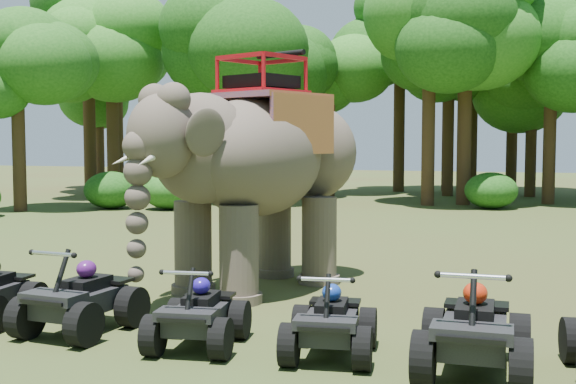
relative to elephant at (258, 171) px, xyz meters
name	(u,v)px	position (x,y,z in m)	size (l,w,h in m)	color
ground	(264,318)	(0.89, -2.13, -2.22)	(110.00, 110.00, 0.00)	#47381E
elephant	(258,171)	(0.00, 0.00, 0.00)	(2.32, 5.28, 4.43)	brown
atv_1	(80,289)	(-1.36, -3.74, -1.58)	(1.25, 1.72, 1.27)	black
atv_2	(198,305)	(0.57, -3.88, -1.65)	(1.12, 1.53, 1.14)	black
atv_3	(330,313)	(2.37, -3.74, -1.65)	(1.12, 1.53, 1.13)	black
atv_4	(474,319)	(4.17, -3.89, -1.55)	(1.30, 1.79, 1.33)	black
tree_0	(429,104)	(0.89, 18.41, 2.10)	(6.05, 6.05, 8.64)	#195114
tree_1	(550,113)	(5.81, 20.64, 1.73)	(5.53, 5.53, 7.90)	#195114
tree_23	(18,122)	(-13.96, 10.92, 1.27)	(4.88, 4.88, 6.97)	#195114
tree_24	(112,101)	(-13.57, 17.09, 2.37)	(6.42, 6.42, 9.17)	#195114
tree_25	(228,101)	(-7.66, 16.88, 2.26)	(6.27, 6.27, 8.96)	#195114
tree_26	(330,125)	(-4.35, 21.96, 1.33)	(4.96, 4.96, 7.09)	#195114
tree_27	(513,107)	(4.16, 27.56, 2.30)	(6.32, 6.32, 9.03)	#195114
tree_28	(89,90)	(-16.41, 19.52, 3.11)	(7.46, 7.46, 10.65)	#195114
tree_30	(532,117)	(5.10, 24.71, 1.68)	(5.46, 5.46, 7.80)	#195114
tree_32	(472,111)	(2.12, 27.36, 2.09)	(6.03, 6.03, 8.61)	#195114
tree_33	(99,127)	(-18.28, 23.36, 1.31)	(4.94, 4.94, 7.06)	#195114
tree_34	(449,114)	(1.19, 24.04, 1.84)	(5.68, 5.68, 8.11)	#195114
tree_35	(465,87)	(2.31, 19.21, 2.81)	(7.03, 7.03, 10.05)	#195114
tree_37	(304,114)	(-5.04, 19.84, 1.79)	(5.61, 5.61, 8.02)	#195114
tree_39	(399,98)	(-1.63, 26.29, 2.83)	(7.07, 7.07, 10.10)	#195114
tree_41	(448,109)	(0.81, 27.34, 2.23)	(6.22, 6.22, 8.89)	#195114
tree_42	(117,103)	(-15.62, 20.91, 2.52)	(6.63, 6.63, 9.47)	#195114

